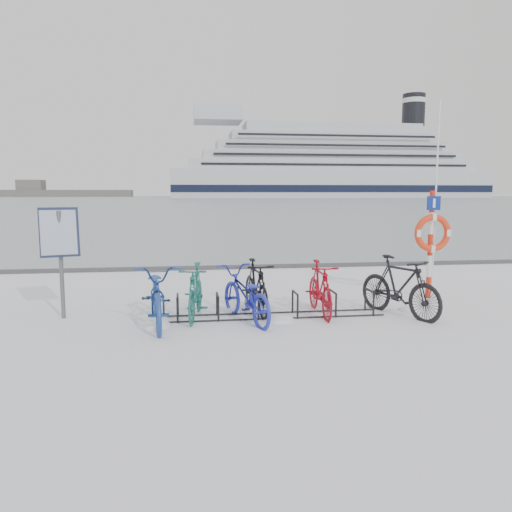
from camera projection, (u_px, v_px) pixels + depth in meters
name	position (u px, v px, depth m)	size (l,w,h in m)	color
ground	(276.00, 316.00, 9.25)	(900.00, 900.00, 0.00)	white
ice_sheet	(192.00, 199.00, 161.55)	(400.00, 298.00, 0.02)	#929EA5
quay_edge	(242.00, 267.00, 15.04)	(400.00, 0.25, 0.10)	#3F3F42
bike_rack	(276.00, 307.00, 9.22)	(4.00, 0.48, 0.46)	black
info_board	(60.00, 239.00, 8.92)	(0.72, 0.43, 2.02)	#595B5E
lifebuoy_station	(432.00, 233.00, 10.66)	(0.81, 0.23, 4.22)	red
cruise_ferry	(328.00, 169.00, 204.73)	(129.40, 24.42, 42.52)	silver
bike_0	(158.00, 292.00, 8.66)	(0.75, 2.17, 1.14)	navy
bike_1	(195.00, 290.00, 9.13)	(0.48, 1.71, 1.03)	#176155
bike_2	(245.00, 293.00, 8.91)	(0.66, 1.91, 1.00)	#232CB5
bike_3	(256.00, 285.00, 9.52)	(0.49, 1.74, 1.05)	black
bike_4	(320.00, 287.00, 9.38)	(0.49, 1.73, 1.04)	maroon
bike_5	(400.00, 285.00, 9.28)	(0.54, 1.91, 1.15)	black
snow_drifts	(275.00, 316.00, 9.31)	(5.38, 1.64, 0.19)	white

